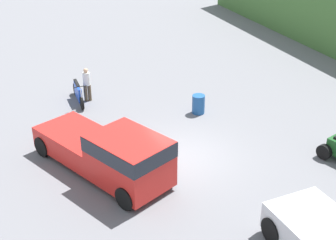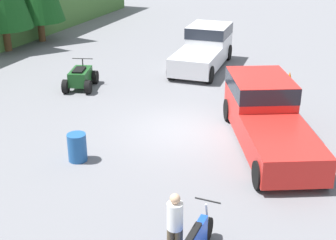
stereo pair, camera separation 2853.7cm
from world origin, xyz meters
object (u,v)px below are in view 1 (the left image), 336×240
object	(u,v)px
rider_person	(87,83)
steel_barrel	(198,104)
pickup_truck_red	(111,152)
dirt_bike	(78,93)

from	to	relation	value
rider_person	steel_barrel	xyz separation A→B (m)	(3.25, 4.39, -0.47)
pickup_truck_red	rider_person	world-z (taller)	pickup_truck_red
pickup_truck_red	steel_barrel	world-z (taller)	pickup_truck_red
pickup_truck_red	steel_barrel	bearing A→B (deg)	100.46
pickup_truck_red	dirt_bike	size ratio (longest dim) A/B	2.59
dirt_bike	steel_barrel	bearing A→B (deg)	57.63
dirt_bike	steel_barrel	xyz separation A→B (m)	(3.26, 4.84, -0.03)
pickup_truck_red	rider_person	bearing A→B (deg)	149.69
dirt_bike	rider_person	bearing A→B (deg)	90.39
rider_person	steel_barrel	bearing A→B (deg)	58.34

